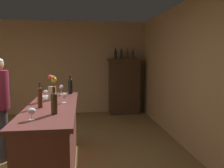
% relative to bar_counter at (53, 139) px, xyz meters
% --- Properties ---
extents(wall_back, '(5.69, 0.12, 2.61)m').
position_rel_bar_counter_xyz_m(wall_back, '(-0.56, 3.65, 0.81)').
color(wall_back, tan).
rests_on(wall_back, ground).
extents(wall_right, '(0.12, 7.30, 2.61)m').
position_rel_bar_counter_xyz_m(wall_right, '(2.29, 0.00, 0.81)').
color(wall_right, tan).
rests_on(wall_right, ground).
extents(bar_counter, '(0.66, 2.24, 0.98)m').
position_rel_bar_counter_xyz_m(bar_counter, '(0.00, 0.00, 0.00)').
color(bar_counter, brown).
rests_on(bar_counter, ground).
extents(display_cabinet, '(0.92, 0.46, 1.56)m').
position_rel_bar_counter_xyz_m(display_cabinet, '(1.59, 3.33, 0.32)').
color(display_cabinet, '#3C2918').
rests_on(display_cabinet, ground).
extents(wine_bottle_merlot, '(0.08, 0.08, 0.34)m').
position_rel_bar_counter_xyz_m(wine_bottle_merlot, '(0.20, 0.96, 0.64)').
color(wine_bottle_merlot, black).
rests_on(wine_bottle_merlot, bar_counter).
extents(wine_bottle_chardonnay, '(0.08, 0.08, 0.32)m').
position_rel_bar_counter_xyz_m(wine_bottle_chardonnay, '(0.09, -0.52, 0.63)').
color(wine_bottle_chardonnay, '#45331A').
rests_on(wine_bottle_chardonnay, bar_counter).
extents(wine_bottle_pinot, '(0.06, 0.06, 0.33)m').
position_rel_bar_counter_xyz_m(wine_bottle_pinot, '(-0.13, -0.16, 0.64)').
color(wine_bottle_pinot, '#4A2A13').
rests_on(wine_bottle_pinot, bar_counter).
extents(wine_glass_front, '(0.07, 0.07, 0.17)m').
position_rel_bar_counter_xyz_m(wine_glass_front, '(0.05, 0.88, 0.61)').
color(wine_glass_front, white).
rests_on(wine_glass_front, bar_counter).
extents(wine_glass_mid, '(0.08, 0.08, 0.13)m').
position_rel_bar_counter_xyz_m(wine_glass_mid, '(-0.12, -0.76, 0.58)').
color(wine_glass_mid, white).
rests_on(wine_glass_mid, bar_counter).
extents(wine_glass_rear, '(0.07, 0.07, 0.13)m').
position_rel_bar_counter_xyz_m(wine_glass_rear, '(-0.17, 0.56, 0.58)').
color(wine_glass_rear, white).
rests_on(wine_glass_rear, bar_counter).
extents(wine_glass_spare, '(0.07, 0.07, 0.15)m').
position_rel_bar_counter_xyz_m(wine_glass_spare, '(0.16, 0.14, 0.59)').
color(wine_glass_spare, white).
rests_on(wine_glass_spare, bar_counter).
extents(flower_arrangement, '(0.13, 0.14, 0.39)m').
position_rel_bar_counter_xyz_m(flower_arrangement, '(-0.04, 0.42, 0.66)').
color(flower_arrangement, tan).
rests_on(flower_arrangement, bar_counter).
extents(cheese_plate, '(0.15, 0.15, 0.01)m').
position_rel_bar_counter_xyz_m(cheese_plate, '(-0.18, 0.70, 0.49)').
color(cheese_plate, white).
rests_on(cheese_plate, bar_counter).
extents(display_bottle_left, '(0.07, 0.07, 0.30)m').
position_rel_bar_counter_xyz_m(display_bottle_left, '(1.35, 3.33, 1.20)').
color(display_bottle_left, black).
rests_on(display_bottle_left, display_cabinet).
extents(display_bottle_midleft, '(0.07, 0.07, 0.32)m').
position_rel_bar_counter_xyz_m(display_bottle_midleft, '(1.51, 3.33, 1.21)').
color(display_bottle_midleft, '#1D2139').
rests_on(display_bottle_midleft, display_cabinet).
extents(display_bottle_center, '(0.07, 0.07, 0.28)m').
position_rel_bar_counter_xyz_m(display_bottle_center, '(1.68, 3.33, 1.19)').
color(display_bottle_center, '#4F2D18').
rests_on(display_bottle_center, display_cabinet).
extents(display_bottle_midright, '(0.06, 0.06, 0.29)m').
position_rel_bar_counter_xyz_m(display_bottle_midright, '(1.85, 3.33, 1.19)').
color(display_bottle_midright, '#252D37').
rests_on(display_bottle_midright, display_cabinet).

